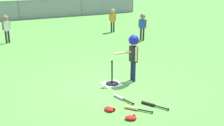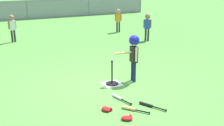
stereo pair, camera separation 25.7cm
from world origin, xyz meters
The scene contains 14 objects.
ground_plane centered at (0.00, 0.00, 0.00)m, with size 60.00×60.00×0.00m, color #51933D.
home_plate centered at (0.27, 0.13, 0.00)m, with size 0.44×0.44×0.01m, color white.
batting_tee centered at (0.27, 0.13, 0.09)m, with size 0.32×0.32×0.60m.
baseball_on_tee centered at (0.27, 0.13, 0.64)m, with size 0.07×0.07×0.07m, color white.
batter_child centered at (0.84, 0.08, 0.85)m, with size 0.64×0.34×1.20m.
fielder_deep_center centered at (-1.44, 5.88, 0.71)m, with size 0.32×0.22×1.11m.
fielder_near_left centered at (3.56, 3.77, 0.72)m, with size 0.26×0.25×1.11m.
fielder_deep_left centered at (3.28, 5.88, 0.71)m, with size 0.29×0.22×1.10m.
spare_bat_silver centered at (0.03, -0.74, 0.03)m, with size 0.20×0.59×0.06m.
spare_bat_wood centered at (0.03, -1.30, 0.03)m, with size 0.42×0.49×0.06m.
spare_bat_black centered at (0.44, -1.30, 0.03)m, with size 0.35×0.56×0.06m.
glove_by_plate centered at (-0.43, -1.09, 0.04)m, with size 0.20×0.24×0.07m.
glove_near_bats centered at (-0.22, -1.59, 0.04)m, with size 0.27×0.24×0.07m.
outfield_fence centered at (0.00, 11.73, 0.62)m, with size 16.06×0.06×1.15m.
Camera 2 is at (-2.41, -5.59, 2.59)m, focal length 43.72 mm.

